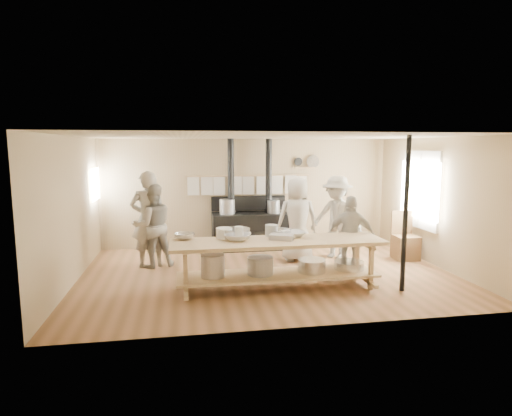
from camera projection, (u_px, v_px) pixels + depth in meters
The scene contains 24 objects.
ground at pixel (267, 273), 8.20m from camera, with size 7.00×7.00×0.00m, color brown.
room_shell at pixel (268, 189), 7.97m from camera, with size 7.00×7.00×7.00m.
window_right at pixel (421, 190), 9.15m from camera, with size 0.09×1.50×1.65m.
left_opening at pixel (95, 184), 9.35m from camera, with size 0.00×0.90×0.90m.
stove at pixel (250, 227), 10.19m from camera, with size 1.90×0.75×2.60m.
towel_rail at pixel (248, 183), 10.32m from camera, with size 3.00×0.04×0.47m.
back_wall_shelf at pixel (307, 163), 10.53m from camera, with size 0.63×0.14×0.32m.
prep_table at pixel (277, 259), 7.25m from camera, with size 3.60×0.90×0.85m.
support_post at pixel (405, 215), 7.04m from camera, with size 0.08×0.08×2.60m, color black.
cook_far_left at pixel (149, 219), 8.56m from camera, with size 0.71×0.46×1.94m, color #9E988B.
cook_left at pixel (153, 226), 8.56m from camera, with size 0.82×0.64×1.69m, color #9E988B.
cook_center at pixel (297, 219), 9.01m from camera, with size 0.88×0.57×1.79m, color #9E988B.
cook_right at pixel (351, 236), 7.96m from camera, with size 0.89×0.37×1.52m, color #9E988B.
cook_by_window at pixel (337, 217), 9.25m from camera, with size 1.16×0.67×1.80m, color #9E988B.
chair at pixel (405, 245), 9.24m from camera, with size 0.50×0.50×1.03m.
bowl_white_a at pixel (238, 237), 7.20m from camera, with size 0.44×0.44×0.11m, color white.
bowl_steel_a at pixel (185, 236), 7.26m from camera, with size 0.34×0.34×0.11m, color silver.
bowl_white_b at pixel (293, 234), 7.45m from camera, with size 0.40×0.40×0.10m, color white.
bowl_steel_b at pixel (281, 233), 7.54m from camera, with size 0.37×0.37×0.11m, color silver.
roasting_pan at pixel (282, 237), 7.26m from camera, with size 0.40×0.27×0.09m, color #B2B2B7.
mixing_bowl_large at pixel (236, 233), 7.40m from camera, with size 0.50×0.50×0.16m, color silver.
bucket_galv at pixel (271, 231), 7.50m from camera, with size 0.22×0.22×0.21m, color gray.
deep_bowl_enamel at pixel (224, 233), 7.36m from camera, with size 0.28×0.28×0.18m, color white.
pitcher at pixel (239, 233), 7.18m from camera, with size 0.15×0.15×0.23m, color white.
Camera 1 is at (-1.55, -7.79, 2.41)m, focal length 30.00 mm.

